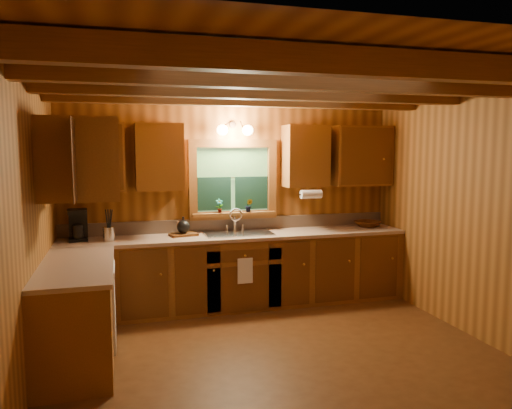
{
  "coord_description": "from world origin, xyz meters",
  "views": [
    {
      "loc": [
        -1.4,
        -4.15,
        1.94
      ],
      "look_at": [
        0.0,
        0.8,
        1.35
      ],
      "focal_mm": 34.45,
      "sensor_mm": 36.0,
      "label": 1
    }
  ],
  "objects": [
    {
      "name": "upper_cabinets",
      "position": [
        -0.56,
        1.42,
        1.84
      ],
      "size": [
        4.19,
        1.77,
        0.78
      ],
      "color": "brown",
      "rests_on": "room"
    },
    {
      "name": "paper_towel_roll",
      "position": [
        0.92,
        1.53,
        1.37
      ],
      "size": [
        0.27,
        0.11,
        0.11
      ],
      "primitive_type": "cylinder",
      "rotation": [
        0.0,
        1.57,
        0.0
      ],
      "color": "white",
      "rests_on": "upper_cabinets"
    },
    {
      "name": "wicker_basket",
      "position": [
        1.79,
        1.65,
        0.94
      ],
      "size": [
        0.43,
        0.43,
        0.08
      ],
      "primitive_type": "imported",
      "rotation": [
        0.0,
        0.0,
        0.41
      ],
      "color": "#48230C",
      "rests_on": "countertop"
    },
    {
      "name": "base_cabinets",
      "position": [
        -0.49,
        1.28,
        0.43
      ],
      "size": [
        4.2,
        2.22,
        0.86
      ],
      "color": "brown",
      "rests_on": "ground"
    },
    {
      "name": "room",
      "position": [
        0.0,
        0.0,
        1.3
      ],
      "size": [
        4.2,
        4.2,
        4.2
      ],
      "color": "#512E13",
      "rests_on": "ground"
    },
    {
      "name": "backsplash",
      "position": [
        0.0,
        1.89,
        0.98
      ],
      "size": [
        4.2,
        0.02,
        0.16
      ],
      "primitive_type": "cube",
      "color": "tan",
      "rests_on": "room"
    },
    {
      "name": "utensil_crock",
      "position": [
        -1.51,
        1.56,
        0.99
      ],
      "size": [
        0.13,
        0.13,
        0.36
      ],
      "rotation": [
        0.0,
        0.0,
        -0.29
      ],
      "color": "silver",
      "rests_on": "countertop"
    },
    {
      "name": "window",
      "position": [
        0.0,
        1.87,
        1.53
      ],
      "size": [
        1.12,
        0.08,
        1.0
      ],
      "color": "brown",
      "rests_on": "room"
    },
    {
      "name": "coffee_maker",
      "position": [
        -1.85,
        1.69,
        1.08
      ],
      "size": [
        0.2,
        0.26,
        0.36
      ],
      "rotation": [
        0.0,
        0.0,
        0.1
      ],
      "color": "black",
      "rests_on": "countertop"
    },
    {
      "name": "cutting_board",
      "position": [
        -0.66,
        1.67,
        0.91
      ],
      "size": [
        0.35,
        0.28,
        0.03
      ],
      "primitive_type": "cube",
      "rotation": [
        0.0,
        0.0,
        0.2
      ],
      "color": "#563012",
      "rests_on": "countertop"
    },
    {
      "name": "sink",
      "position": [
        0.0,
        1.6,
        0.86
      ],
      "size": [
        0.82,
        0.48,
        0.43
      ],
      "color": "silver",
      "rests_on": "countertop"
    },
    {
      "name": "dishwasher_panel",
      "position": [
        -1.47,
        0.68,
        0.43
      ],
      "size": [
        0.02,
        0.6,
        0.8
      ],
      "primitive_type": "cube",
      "color": "white",
      "rests_on": "base_cabinets"
    },
    {
      "name": "window_sill",
      "position": [
        0.0,
        1.82,
        1.12
      ],
      "size": [
        1.06,
        0.14,
        0.04
      ],
      "primitive_type": "cube",
      "color": "brown",
      "rests_on": "room"
    },
    {
      "name": "teakettle",
      "position": [
        -0.66,
        1.67,
        1.01
      ],
      "size": [
        0.16,
        0.16,
        0.2
      ],
      "rotation": [
        0.0,
        0.0,
        -0.03
      ],
      "color": "black",
      "rests_on": "cutting_board"
    },
    {
      "name": "ceiling_beams",
      "position": [
        0.0,
        0.0,
        2.49
      ],
      "size": [
        4.2,
        2.54,
        0.18
      ],
      "color": "brown",
      "rests_on": "room"
    },
    {
      "name": "countertop",
      "position": [
        -0.48,
        1.29,
        0.88
      ],
      "size": [
        4.2,
        2.24,
        0.04
      ],
      "color": "tan",
      "rests_on": "base_cabinets"
    },
    {
      "name": "wall_sconce",
      "position": [
        0.0,
        1.75,
        2.16
      ],
      "size": [
        0.45,
        0.21,
        0.17
      ],
      "color": "black",
      "rests_on": "room"
    },
    {
      "name": "potted_plant_right",
      "position": [
        0.19,
        1.79,
        1.22
      ],
      "size": [
        0.11,
        0.1,
        0.17
      ],
      "primitive_type": "imported",
      "rotation": [
        0.0,
        0.0,
        -0.43
      ],
      "color": "#563012",
      "rests_on": "window_sill"
    },
    {
      "name": "potted_plant_left",
      "position": [
        -0.19,
        1.8,
        1.23
      ],
      "size": [
        0.1,
        0.07,
        0.18
      ],
      "primitive_type": "imported",
      "rotation": [
        0.0,
        0.0,
        0.11
      ],
      "color": "#563012",
      "rests_on": "window_sill"
    },
    {
      "name": "dish_towel",
      "position": [
        0.0,
        1.26,
        0.52
      ],
      "size": [
        0.18,
        0.01,
        0.3
      ],
      "primitive_type": "cube",
      "color": "white",
      "rests_on": "base_cabinets"
    }
  ]
}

